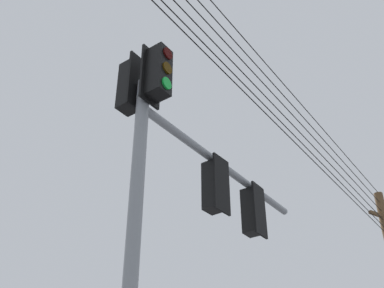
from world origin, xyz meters
name	(u,v)px	position (x,y,z in m)	size (l,w,h in m)	color
signal_mast_assembly	(180,194)	(0.03, 0.69, 5.42)	(3.50, 4.06, 7.57)	gray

